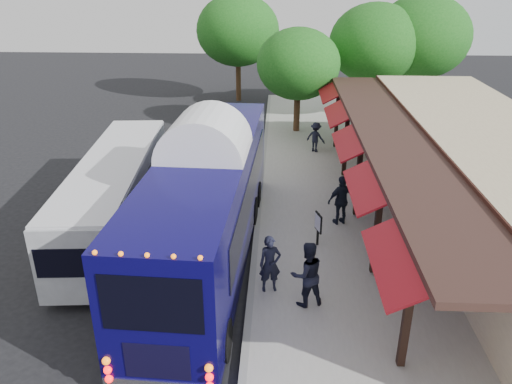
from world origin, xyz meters
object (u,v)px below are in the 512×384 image
(ped_c, at_px, (342,200))
(ped_b, at_px, (307,274))
(ped_d, at_px, (316,137))
(ped_a, at_px, (270,264))
(coach_bus, at_px, (208,199))
(city_bus, at_px, (116,192))
(sign_board, at_px, (318,224))

(ped_c, bearing_deg, ped_b, 51.33)
(ped_c, height_order, ped_d, ped_c)
(ped_c, xyz_separation_m, ped_d, (-0.45, 8.04, -0.17))
(ped_a, distance_m, ped_c, 5.04)
(coach_bus, relative_size, city_bus, 1.22)
(ped_d, bearing_deg, ped_a, 109.87)
(ped_c, bearing_deg, ped_a, 37.93)
(city_bus, bearing_deg, ped_d, 43.49)
(sign_board, bearing_deg, ped_b, -117.24)
(ped_a, relative_size, ped_b, 0.90)
(coach_bus, distance_m, ped_d, 11.25)
(ped_a, xyz_separation_m, sign_board, (1.57, 2.70, -0.07))
(coach_bus, bearing_deg, ped_b, -37.83)
(ped_b, xyz_separation_m, sign_board, (0.54, 3.33, -0.17))
(ped_a, height_order, sign_board, ped_a)
(ped_d, bearing_deg, city_bus, 77.35)
(city_bus, height_order, sign_board, city_bus)
(city_bus, xyz_separation_m, ped_c, (8.19, 0.53, -0.41))
(ped_b, bearing_deg, ped_d, -114.08)
(ped_d, relative_size, sign_board, 1.30)
(ped_b, bearing_deg, ped_c, -126.21)
(city_bus, xyz_separation_m, sign_board, (7.23, -1.12, -0.55))
(coach_bus, relative_size, ped_c, 6.65)
(ped_d, bearing_deg, ped_b, 114.79)
(ped_b, distance_m, ped_c, 5.20)
(ped_a, distance_m, sign_board, 3.13)
(ped_b, relative_size, ped_d, 1.26)
(coach_bus, xyz_separation_m, sign_board, (3.62, 0.69, -1.18))
(sign_board, bearing_deg, city_bus, 153.16)
(coach_bus, bearing_deg, sign_board, 13.50)
(city_bus, xyz_separation_m, ped_d, (7.74, 8.57, -0.58))
(city_bus, bearing_deg, ped_a, -38.56)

